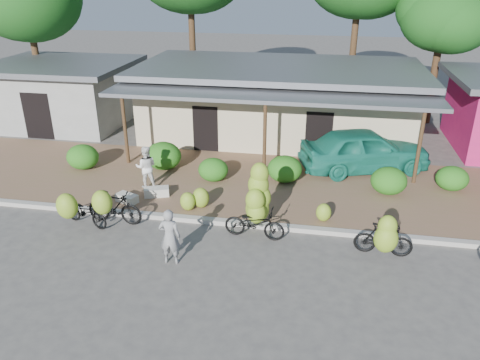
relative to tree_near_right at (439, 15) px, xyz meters
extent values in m
plane|color=#504D4A|center=(-7.31, -14.61, -5.36)|extent=(100.00, 100.00, 0.00)
cube|color=brown|center=(-7.31, -9.61, -5.30)|extent=(60.00, 6.00, 0.12)
cube|color=#A8A399|center=(-7.31, -12.61, -5.28)|extent=(60.00, 0.25, 0.15)
cube|color=#C3B593|center=(-7.31, -3.61, -3.81)|extent=(12.00, 6.00, 3.10)
cube|color=slate|center=(-7.31, -3.61, -2.13)|extent=(13.00, 7.00, 0.25)
cube|color=black|center=(-7.31, -6.56, -4.26)|extent=(1.40, 0.12, 2.20)
cube|color=slate|center=(-7.31, -7.61, -2.46)|extent=(13.00, 2.00, 0.15)
cylinder|color=#4D381E|center=(-12.91, -8.51, -3.93)|extent=(0.14, 0.14, 2.85)
cylinder|color=#4D381E|center=(-7.31, -8.51, -3.93)|extent=(0.14, 0.14, 2.85)
cylinder|color=#4D381E|center=(-1.71, -8.51, -3.93)|extent=(0.14, 0.14, 2.85)
cube|color=#9B9B96|center=(-18.31, -3.61, -3.91)|extent=(6.00, 5.00, 2.90)
cube|color=slate|center=(-18.31, -3.61, -2.33)|extent=(7.00, 6.00, 0.25)
cube|color=black|center=(-18.31, -6.06, -4.26)|extent=(1.40, 0.12, 2.20)
cylinder|color=#4D381E|center=(-20.81, -1.61, -2.14)|extent=(0.36, 0.36, 6.44)
cylinder|color=#4D381E|center=(-12.81, 1.39, -1.37)|extent=(0.36, 0.36, 7.97)
cylinder|color=#4D381E|center=(-3.81, 1.89, -1.58)|extent=(0.36, 0.36, 7.56)
cylinder|color=#4D381E|center=(0.19, -0.11, -2.57)|extent=(0.36, 0.36, 5.58)
ellipsoid|color=#114614|center=(0.19, -0.11, -0.09)|extent=(4.12, 4.12, 3.30)
ellipsoid|color=#114614|center=(-0.31, 0.19, 0.21)|extent=(3.50, 3.50, 2.80)
ellipsoid|color=#206015|center=(-14.39, -9.43, -4.75)|extent=(1.26, 1.13, 0.98)
ellipsoid|color=#206015|center=(-11.25, -8.90, -4.69)|extent=(1.41, 1.27, 1.10)
ellipsoid|color=#206015|center=(-9.07, -9.65, -4.80)|extent=(1.12, 1.01, 0.87)
ellipsoid|color=#206015|center=(-6.45, -9.26, -4.74)|extent=(1.28, 1.15, 1.00)
ellipsoid|color=#206015|center=(-2.77, -9.65, -4.75)|extent=(1.25, 1.12, 0.97)
ellipsoid|color=#206015|center=(-0.52, -8.93, -4.80)|extent=(1.13, 1.02, 0.88)
imported|color=black|center=(-12.27, -13.39, -4.91)|extent=(1.80, 1.12, 0.89)
ellipsoid|color=#A8C030|center=(-12.48, -14.01, -4.42)|extent=(0.65, 0.55, 0.81)
imported|color=black|center=(-11.43, -13.12, -4.81)|extent=(1.85, 0.63, 1.09)
ellipsoid|color=#A8C030|center=(-11.47, -13.77, -4.32)|extent=(0.62, 0.53, 0.77)
imported|color=black|center=(-6.97, -13.23, -4.88)|extent=(1.87, 0.80, 0.96)
ellipsoid|color=#A8C030|center=(-6.97, -12.67, -4.67)|extent=(0.73, 0.62, 0.91)
ellipsoid|color=#A8C030|center=(-6.87, -12.68, -4.28)|extent=(0.62, 0.53, 0.78)
ellipsoid|color=#A8C030|center=(-6.95, -12.68, -3.87)|extent=(0.63, 0.53, 0.78)
ellipsoid|color=#A8C030|center=(-6.92, -12.68, -3.50)|extent=(0.55, 0.46, 0.68)
ellipsoid|color=#A8C030|center=(-6.95, -13.03, -4.62)|extent=(0.57, 0.48, 0.71)
ellipsoid|color=#A8C030|center=(-6.99, -13.02, -4.21)|extent=(0.57, 0.49, 0.72)
imported|color=black|center=(-3.31, -13.49, -4.88)|extent=(1.63, 0.57, 0.96)
ellipsoid|color=#A8C030|center=(-3.35, -14.14, -4.47)|extent=(0.63, 0.54, 0.79)
ellipsoid|color=#A8C030|center=(-3.35, -14.09, -4.12)|extent=(0.50, 0.43, 0.63)
ellipsoid|color=#A8C030|center=(-9.35, -12.10, -4.92)|extent=(0.50, 0.43, 0.63)
ellipsoid|color=#A8C030|center=(-8.98, -11.83, -4.89)|extent=(0.56, 0.48, 0.70)
ellipsoid|color=#A8C030|center=(-4.97, -12.05, -4.94)|extent=(0.47, 0.40, 0.59)
cube|color=white|center=(-10.72, -11.27, -5.09)|extent=(0.94, 0.66, 0.30)
cube|color=white|center=(-11.55, -11.91, -5.10)|extent=(0.84, 0.64, 0.28)
imported|color=gray|center=(-9.02, -14.93, -4.55)|extent=(0.61, 0.42, 1.62)
imported|color=white|center=(-11.29, -10.64, -4.46)|extent=(0.88, 0.76, 1.57)
imported|color=#1B7C66|center=(-3.51, -7.61, -4.39)|extent=(5.35, 3.52, 1.69)
camera|label=1|loc=(-5.25, -25.20, 1.96)|focal=35.00mm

